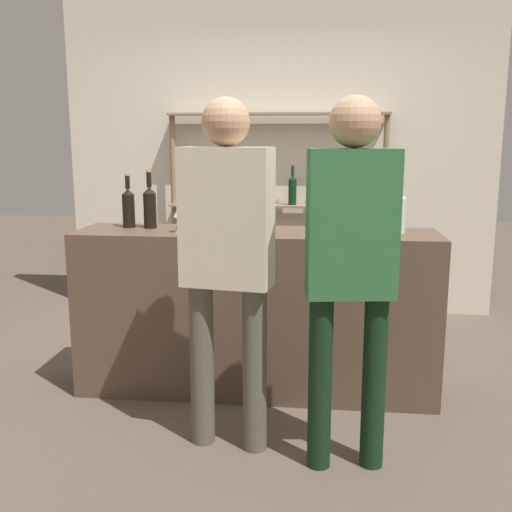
# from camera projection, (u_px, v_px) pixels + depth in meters

# --- Properties ---
(ground_plane) EXTENTS (16.00, 16.00, 0.00)m
(ground_plane) POSITION_uv_depth(u_px,v_px,m) (256.00, 388.00, 3.74)
(ground_plane) COLOR brown
(bar_counter) EXTENTS (2.16, 0.50, 0.99)m
(bar_counter) POSITION_uv_depth(u_px,v_px,m) (256.00, 312.00, 3.65)
(bar_counter) COLOR brown
(bar_counter) RESTS_ON ground_plane
(back_wall) EXTENTS (3.76, 0.12, 2.80)m
(back_wall) POSITION_uv_depth(u_px,v_px,m) (279.00, 154.00, 5.27)
(back_wall) COLOR beige
(back_wall) RESTS_ON ground_plane
(back_shelf) EXTENTS (1.87, 0.18, 1.75)m
(back_shelf) POSITION_uv_depth(u_px,v_px,m) (277.00, 184.00, 5.15)
(back_shelf) COLOR #897056
(back_shelf) RESTS_ON ground_plane
(counter_bottle_0) EXTENTS (0.08, 0.08, 0.35)m
(counter_bottle_0) POSITION_uv_depth(u_px,v_px,m) (150.00, 206.00, 3.66)
(counter_bottle_0) COLOR black
(counter_bottle_0) RESTS_ON bar_counter
(counter_bottle_1) EXTENTS (0.08, 0.08, 0.33)m
(counter_bottle_1) POSITION_uv_depth(u_px,v_px,m) (128.00, 207.00, 3.69)
(counter_bottle_1) COLOR black
(counter_bottle_1) RESTS_ON bar_counter
(counter_bottle_2) EXTENTS (0.07, 0.07, 0.33)m
(counter_bottle_2) POSITION_uv_depth(u_px,v_px,m) (399.00, 211.00, 3.46)
(counter_bottle_2) COLOR silver
(counter_bottle_2) RESTS_ON bar_counter
(wine_glass) EXTENTS (0.08, 0.08, 0.17)m
(wine_glass) POSITION_uv_depth(u_px,v_px,m) (180.00, 211.00, 3.49)
(wine_glass) COLOR silver
(wine_glass) RESTS_ON bar_counter
(ice_bucket) EXTENTS (0.20, 0.20, 0.22)m
(ice_bucket) POSITION_uv_depth(u_px,v_px,m) (204.00, 212.00, 3.58)
(ice_bucket) COLOR black
(ice_bucket) RESTS_ON bar_counter
(customer_right) EXTENTS (0.41, 0.23, 1.72)m
(customer_right) POSITION_uv_depth(u_px,v_px,m) (351.00, 253.00, 2.67)
(customer_right) COLOR black
(customer_right) RESTS_ON ground_plane
(customer_center) EXTENTS (0.45, 0.25, 1.73)m
(customer_center) POSITION_uv_depth(u_px,v_px,m) (227.00, 248.00, 2.86)
(customer_center) COLOR #575347
(customer_center) RESTS_ON ground_plane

